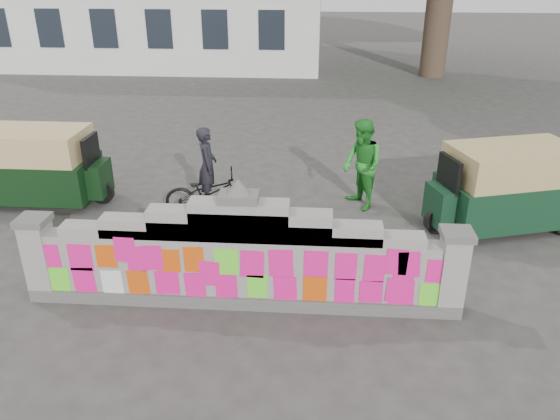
{
  "coord_description": "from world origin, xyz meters",
  "views": [
    {
      "loc": [
        1.06,
        -6.82,
        4.72
      ],
      "look_at": [
        0.5,
        1.0,
        1.1
      ],
      "focal_mm": 35.0,
      "sensor_mm": 36.0,
      "label": 1
    }
  ],
  "objects": [
    {
      "name": "rickshaw_right",
      "position": [
        4.62,
        2.93,
        0.83
      ],
      "size": [
        2.99,
        2.0,
        1.6
      ],
      "rotation": [
        0.0,
        0.0,
        3.43
      ],
      "color": "#10311C",
      "rests_on": "ground"
    },
    {
      "name": "cyclist_rider",
      "position": [
        -1.08,
        3.13,
        0.78
      ],
      "size": [
        0.47,
        0.62,
        1.55
      ],
      "primitive_type": "imported",
      "rotation": [
        0.0,
        0.0,
        1.75
      ],
      "color": "black",
      "rests_on": "ground"
    },
    {
      "name": "cyclist_bike",
      "position": [
        -1.08,
        3.13,
        0.46
      ],
      "size": [
        1.83,
        0.91,
        0.92
      ],
      "primitive_type": "imported",
      "rotation": [
        0.0,
        0.0,
        1.75
      ],
      "color": "black",
      "rests_on": "ground"
    },
    {
      "name": "ground",
      "position": [
        0.0,
        0.0,
        0.0
      ],
      "size": [
        100.0,
        100.0,
        0.0
      ],
      "primitive_type": "plane",
      "color": "#383533",
      "rests_on": "ground"
    },
    {
      "name": "parapet_wall",
      "position": [
        -0.0,
        -0.01,
        0.75
      ],
      "size": [
        6.48,
        0.44,
        2.01
      ],
      "color": "#4C4C49",
      "rests_on": "ground"
    },
    {
      "name": "rickshaw_left",
      "position": [
        -4.74,
        3.47,
        0.82
      ],
      "size": [
        2.85,
        1.32,
        1.58
      ],
      "rotation": [
        0.0,
        0.0,
        -0.0
      ],
      "color": "black",
      "rests_on": "ground"
    },
    {
      "name": "pedestrian",
      "position": [
        1.97,
        3.66,
        0.93
      ],
      "size": [
        1.03,
        1.12,
        1.85
      ],
      "primitive_type": "imported",
      "rotation": [
        0.0,
        0.0,
        -1.11
      ],
      "color": "#27902B",
      "rests_on": "ground"
    }
  ]
}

